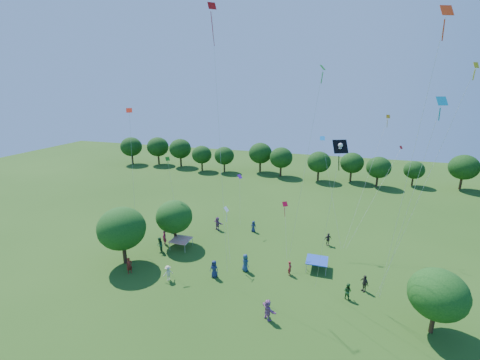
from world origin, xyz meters
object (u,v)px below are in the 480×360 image
(tent_blue, at_px, (317,260))
(near_tree_east, at_px, (438,294))
(tent_red_stripe, at_px, (181,240))
(near_tree_west, at_px, (122,228))
(red_high_kite, at_px, (215,57))
(pirate_kite, at_px, (340,151))
(near_tree_north, at_px, (174,217))

(tent_blue, bearing_deg, near_tree_east, -35.11)
(near_tree_east, bearing_deg, tent_red_stripe, 165.57)
(near_tree_west, xyz_separation_m, red_high_kite, (9.55, 3.88, 17.22))
(pirate_kite, distance_m, red_high_kite, 15.12)
(near_tree_east, height_order, tent_red_stripe, near_tree_east)
(pirate_kite, height_order, red_high_kite, red_high_kite)
(near_tree_north, height_order, near_tree_east, near_tree_north)
(pirate_kite, xyz_separation_m, red_high_kite, (-11.97, 5.85, 7.14))
(near_tree_west, bearing_deg, tent_blue, 13.97)
(tent_red_stripe, bearing_deg, near_tree_west, -130.80)
(near_tree_north, distance_m, near_tree_east, 27.43)
(near_tree_west, relative_size, tent_red_stripe, 2.92)
(near_tree_west, relative_size, near_tree_north, 1.15)
(near_tree_west, distance_m, red_high_kite, 20.07)
(near_tree_west, distance_m, near_tree_north, 6.48)
(near_tree_west, bearing_deg, near_tree_east, -3.03)
(tent_red_stripe, height_order, pirate_kite, pirate_kite)
(near_tree_west, bearing_deg, pirate_kite, -5.24)
(pirate_kite, relative_size, red_high_kite, 0.55)
(near_tree_north, xyz_separation_m, near_tree_east, (26.47, -7.20, -0.15))
(tent_red_stripe, distance_m, red_high_kite, 21.02)
(near_tree_north, xyz_separation_m, tent_blue, (17.07, -0.59, -2.60))
(near_tree_west, xyz_separation_m, tent_red_stripe, (4.28, 4.96, -3.10))
(tent_blue, distance_m, red_high_kite, 22.99)
(near_tree_north, bearing_deg, tent_red_stripe, -31.33)
(near_tree_east, xyz_separation_m, pirate_kite, (-8.12, -0.40, 10.73))
(near_tree_west, xyz_separation_m, pirate_kite, (21.52, -1.97, 10.08))
(pirate_kite, bearing_deg, red_high_kite, 153.94)
(tent_red_stripe, height_order, tent_blue, same)
(near_tree_west, height_order, red_high_kite, red_high_kite)
(red_high_kite, bearing_deg, pirate_kite, -26.06)
(near_tree_west, distance_m, near_tree_east, 29.69)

